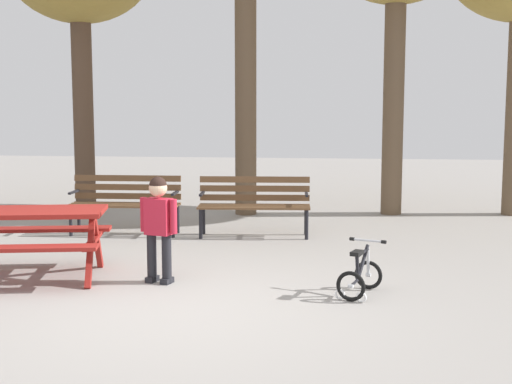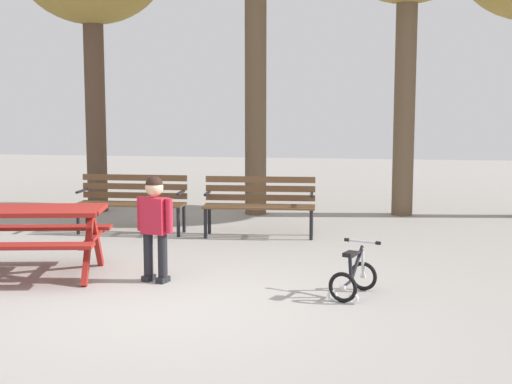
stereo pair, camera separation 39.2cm
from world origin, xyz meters
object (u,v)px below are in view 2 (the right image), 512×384
Objects in this scene: picnic_table at (21,224)px; park_bench_far_left at (132,198)px; kids_bicycle at (353,277)px; park_bench_left at (260,201)px; child_standing at (155,219)px.

park_bench_far_left is at bearing 82.65° from picnic_table.
park_bench_far_left is 2.55× the size of kids_bicycle.
park_bench_far_left and park_bench_left have the same top height.
park_bench_far_left reaches higher than kids_bicycle.
park_bench_left is at bearing 1.12° from park_bench_far_left.
kids_bicycle is (2.12, -0.26, -0.48)m from child_standing.
kids_bicycle is at bearing -4.20° from picnic_table.
picnic_table is 1.24× the size of park_bench_left.
park_bench_left is 2.58× the size of kids_bicycle.
park_bench_far_left is 3.01m from child_standing.
park_bench_far_left is 4.49m from kids_bicycle.
park_bench_left reaches higher than picnic_table.
child_standing is (-0.71, -2.79, 0.17)m from park_bench_left.
picnic_table is 2.77m from park_bench_far_left.
park_bench_far_left is at bearing 113.32° from child_standing.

